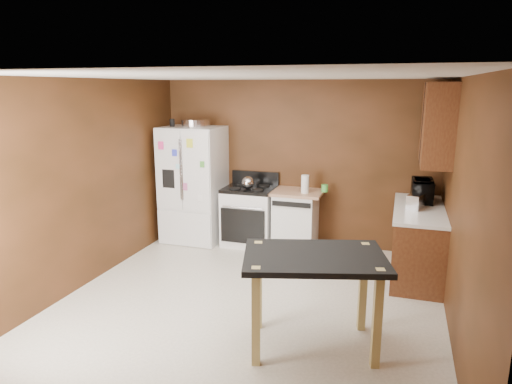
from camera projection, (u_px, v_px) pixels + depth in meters
The scene contains 18 objects.
floor at pixel (249, 303), 5.17m from camera, with size 4.50×4.50×0.00m, color white.
ceiling at pixel (248, 76), 4.60m from camera, with size 4.50×4.50×0.00m, color white.
wall_back at pixel (296, 164), 6.97m from camera, with size 4.20×4.20×0.00m, color #562D16.
wall_front at pixel (131, 278), 2.80m from camera, with size 4.20×4.20×0.00m, color #562D16.
wall_left at pixel (85, 184), 5.51m from camera, with size 4.50×4.50×0.00m, color #562D16.
wall_right at pixel (461, 213), 4.26m from camera, with size 4.50×4.50×0.00m, color #562D16.
roasting_pan at pixel (196, 123), 6.97m from camera, with size 0.44×0.44×0.11m, color silver.
pen_cup at pixel (172, 123), 6.98m from camera, with size 0.08×0.08×0.11m, color black.
kettle at pixel (248, 183), 6.83m from camera, with size 0.19×0.19×0.19m, color silver.
paper_towel at pixel (305, 184), 6.60m from camera, with size 0.11×0.11×0.26m, color white.
green_canister at pixel (325, 188), 6.69m from camera, with size 0.10×0.10×0.11m, color green.
toaster at pixel (415, 202), 5.70m from camera, with size 0.16×0.26×0.19m, color silver.
microwave at pixel (422, 192), 6.06m from camera, with size 0.49×0.33×0.27m, color black.
refrigerator at pixel (194, 184), 7.15m from camera, with size 0.90×0.80×1.80m.
gas_range at pixel (250, 215), 7.04m from camera, with size 0.76×0.68×1.10m.
dishwasher at pixel (296, 219), 6.85m from camera, with size 0.78×0.63×0.89m.
right_cabinets at pixel (423, 207), 5.79m from camera, with size 0.63×1.58×2.45m.
island at pixel (314, 269), 4.16m from camera, with size 1.46×1.16×0.91m.
Camera 1 is at (1.53, -4.50, 2.40)m, focal length 32.00 mm.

